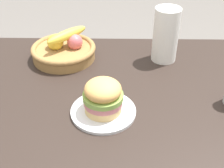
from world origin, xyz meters
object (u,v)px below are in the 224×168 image
Objects in this scene: sandwich at (104,96)px; paper_towel_roll at (166,35)px; plate at (104,111)px; fruit_basket at (64,50)px.

sandwich is 0.58× the size of paper_towel_roll.
sandwich is (0.00, 0.00, 0.07)m from plate.
sandwich is at bearing -124.09° from paper_towel_roll.
fruit_basket is at bearing 116.75° from sandwich.
plate is 0.47m from paper_towel_roll.
sandwich is 0.46m from paper_towel_roll.
paper_towel_roll is (0.26, 0.38, 0.11)m from plate.
plate is 1.64× the size of sandwich.
plate is 0.43m from fruit_basket.
paper_towel_roll reaches higher than plate.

